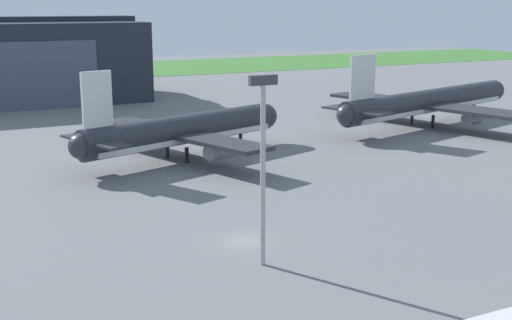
# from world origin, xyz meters

# --- Properties ---
(ground_plane) EXTENTS (440.00, 440.00, 0.00)m
(ground_plane) POSITION_xyz_m (0.00, 0.00, 0.00)
(ground_plane) COLOR slate
(grass_field_strip) EXTENTS (440.00, 56.00, 0.08)m
(grass_field_strip) POSITION_xyz_m (0.00, 170.39, 0.04)
(grass_field_strip) COLOR #3A702F
(grass_field_strip) RESTS_ON ground_plane
(airliner_far_right) EXTENTS (47.84, 40.41, 13.78)m
(airliner_far_right) POSITION_xyz_m (56.36, 40.14, 4.31)
(airliner_far_right) COLOR #282B33
(airliner_far_right) RESTS_ON ground_plane
(airliner_far_left) EXTENTS (34.70, 32.32, 13.51)m
(airliner_far_left) POSITION_xyz_m (7.08, 34.53, 4.11)
(airliner_far_left) COLOR #282B33
(airliner_far_left) RESTS_ON ground_plane
(apron_light_mast) EXTENTS (2.40, 0.50, 16.09)m
(apron_light_mast) POSITION_xyz_m (-1.14, -5.92, 9.62)
(apron_light_mast) COLOR #99999E
(apron_light_mast) RESTS_ON ground_plane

